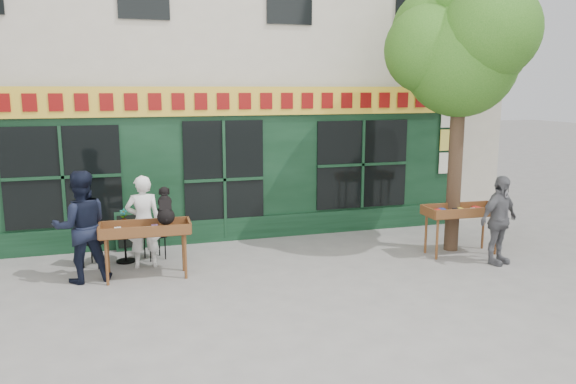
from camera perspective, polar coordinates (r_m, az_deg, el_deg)
name	(u,v)px	position (r m, az deg, el deg)	size (l,w,h in m)	color
ground	(250,274)	(10.14, -3.90, -8.30)	(80.00, 80.00, 0.00)	slate
building	(196,22)	(15.57, -9.36, 16.67)	(14.00, 7.26, 10.00)	beige
street_tree	(462,44)	(11.71, 17.24, 14.17)	(3.05, 2.90, 5.60)	#382619
book_cart_center	(145,232)	(10.00, -14.29, -3.97)	(1.52, 0.67, 0.99)	brown
dog	(165,205)	(9.86, -12.37, -1.29)	(0.34, 0.60, 0.60)	black
woman	(143,222)	(10.62, -14.48, -2.93)	(0.63, 0.41, 1.72)	white
book_cart_right	(462,214)	(11.62, 17.26, -2.11)	(1.52, 0.68, 0.99)	brown
man_right	(499,220)	(11.19, 20.63, -2.69)	(0.99, 0.41, 1.68)	#5C5C61
bistro_table	(125,234)	(11.08, -16.27, -4.15)	(0.60, 0.60, 0.76)	black
bistro_chair_left	(89,237)	(11.03, -19.54, -4.32)	(0.49, 0.49, 0.95)	black
bistro_chair_right	(159,230)	(11.17, -13.02, -3.80)	(0.46, 0.45, 0.95)	black
potted_plant	(124,216)	(10.99, -16.36, -2.34)	(0.14, 0.10, 0.27)	gray
man_left	(81,227)	(10.13, -20.27, -3.33)	(0.93, 0.73, 1.92)	black
chalkboard	(130,231)	(11.90, -15.80, -3.84)	(0.57, 0.23, 0.79)	black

